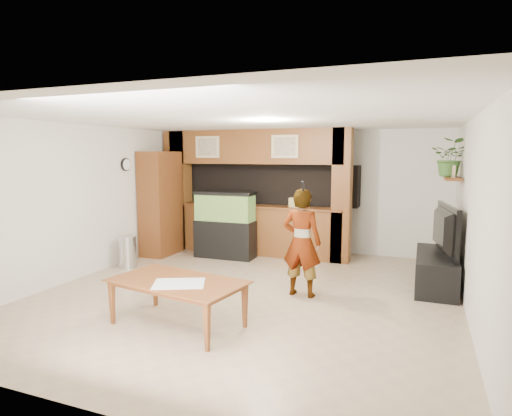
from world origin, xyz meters
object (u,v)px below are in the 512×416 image
at_px(aquarium, 225,226).
at_px(dining_table, 176,304).
at_px(pantry_cabinet, 161,203).
at_px(television, 438,229).
at_px(person, 302,242).

relative_size(aquarium, dining_table, 0.83).
distance_m(aquarium, dining_table, 3.59).
height_order(pantry_cabinet, television, pantry_cabinet).
height_order(aquarium, dining_table, aquarium).
relative_size(pantry_cabinet, dining_table, 1.32).
bearing_deg(person, dining_table, 60.79).
bearing_deg(pantry_cabinet, television, -3.91).
bearing_deg(pantry_cabinet, person, -23.79).
bearing_deg(aquarium, pantry_cabinet, -172.15).
bearing_deg(person, aquarium, -35.94).
distance_m(aquarium, person, 2.72).
bearing_deg(dining_table, person, 66.31).
xyz_separation_m(pantry_cabinet, aquarium, (1.39, 0.21, -0.42)).
xyz_separation_m(television, dining_table, (-2.99, -2.86, -0.64)).
bearing_deg(television, dining_table, 124.84).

